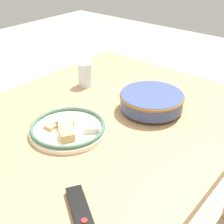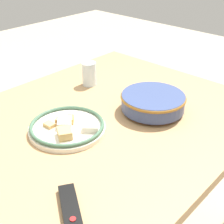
# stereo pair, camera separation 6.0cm
# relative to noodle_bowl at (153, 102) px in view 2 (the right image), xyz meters

# --- Properties ---
(dining_table) EXTENTS (1.49, 1.02, 0.75)m
(dining_table) POSITION_rel_noodle_bowl_xyz_m (0.29, -0.12, -0.12)
(dining_table) COLOR tan
(dining_table) RESTS_ON ground_plane
(noodle_bowl) EXTENTS (0.27, 0.27, 0.08)m
(noodle_bowl) POSITION_rel_noodle_bowl_xyz_m (0.00, 0.00, 0.00)
(noodle_bowl) COLOR #384775
(noodle_bowl) RESTS_ON dining_table
(food_plate) EXTENTS (0.29, 0.29, 0.05)m
(food_plate) POSITION_rel_noodle_bowl_xyz_m (0.34, -0.15, -0.03)
(food_plate) COLOR silver
(food_plate) RESTS_ON dining_table
(tv_remote) EXTENTS (0.12, 0.16, 0.02)m
(tv_remote) POSITION_rel_noodle_bowl_xyz_m (0.58, 0.16, -0.04)
(tv_remote) COLOR black
(tv_remote) RESTS_ON dining_table
(drinking_glass) EXTENTS (0.07, 0.07, 0.11)m
(drinking_glass) POSITION_rel_noodle_bowl_xyz_m (-0.00, -0.38, 0.01)
(drinking_glass) COLOR silver
(drinking_glass) RESTS_ON dining_table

